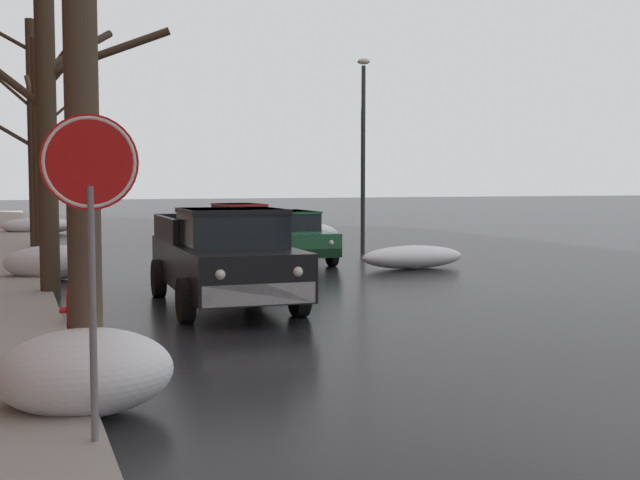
# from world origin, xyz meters

# --- Properties ---
(snow_bank_near_corner_left) EXTENTS (3.01, 1.49, 0.71)m
(snow_bank_near_corner_left) POSITION_xyz_m (-4.34, 31.48, 0.35)
(snow_bank_near_corner_left) COLOR white
(snow_bank_near_corner_left) RESTS_ON ground
(snow_bank_along_left_kerb) EXTENTS (2.45, 1.32, 0.85)m
(snow_bank_along_left_kerb) POSITION_xyz_m (3.89, 21.01, 0.41)
(snow_bank_along_left_kerb) COLOR white
(snow_bank_along_left_kerb) RESTS_ON ground
(snow_bank_mid_block_left) EXTENTS (1.67, 1.40, 0.82)m
(snow_bank_mid_block_left) POSITION_xyz_m (-4.80, 2.99, 0.40)
(snow_bank_mid_block_left) COLOR white
(snow_bank_mid_block_left) RESTS_ON ground
(snow_bank_near_corner_right) EXTENTS (2.06, 1.15, 0.60)m
(snow_bank_near_corner_right) POSITION_xyz_m (3.93, 22.23, 0.26)
(snow_bank_near_corner_right) COLOR white
(snow_bank_near_corner_right) RESTS_ON ground
(snow_bank_along_right_kerb) EXTENTS (2.09, 1.08, 0.79)m
(snow_bank_along_right_kerb) POSITION_xyz_m (-4.58, 14.30, 0.38)
(snow_bank_along_right_kerb) COLOR white
(snow_bank_along_right_kerb) RESTS_ON ground
(snow_bank_far_right_pile) EXTENTS (2.77, 1.03, 0.59)m
(snow_bank_far_right_pile) POSITION_xyz_m (4.16, 13.56, 0.29)
(snow_bank_far_right_pile) COLOR white
(snow_bank_far_right_pile) RESTS_ON ground
(bare_tree_at_the_corner) EXTENTS (2.59, 2.20, 7.07)m
(bare_tree_at_the_corner) POSITION_xyz_m (-4.73, 3.30, 3.72)
(bare_tree_at_the_corner) COLOR #4C3D2D
(bare_tree_at_the_corner) RESTS_ON ground
(bare_tree_second_along_sidewalk) EXTENTS (3.50, 1.72, 6.56)m
(bare_tree_second_along_sidewalk) POSITION_xyz_m (-4.62, 11.50, 3.42)
(bare_tree_second_along_sidewalk) COLOR #423323
(bare_tree_second_along_sidewalk) RESTS_ON ground
(bare_tree_mid_block) EXTENTS (1.29, 3.74, 5.61)m
(bare_tree_mid_block) POSITION_xyz_m (-4.69, 15.71, 3.02)
(bare_tree_mid_block) COLOR #423323
(bare_tree_mid_block) RESTS_ON ground
(bare_tree_far_down_block) EXTENTS (3.17, 1.43, 7.41)m
(bare_tree_far_down_block) POSITION_xyz_m (-4.81, 22.97, 3.90)
(bare_tree_far_down_block) COLOR #382B1E
(bare_tree_far_down_block) RESTS_ON ground
(pickup_truck_black_approaching_near_lane) EXTENTS (2.20, 5.25, 1.76)m
(pickup_truck_black_approaching_near_lane) POSITION_xyz_m (-1.88, 9.03, 0.88)
(pickup_truck_black_approaching_near_lane) COLOR black
(pickup_truck_black_approaching_near_lane) RESTS_ON ground
(sedan_green_parked_kerbside_close) EXTENTS (1.95, 4.13, 1.42)m
(sedan_green_parked_kerbside_close) POSITION_xyz_m (1.57, 16.15, 0.75)
(sedan_green_parked_kerbside_close) COLOR #1E5633
(sedan_green_parked_kerbside_close) RESTS_ON ground
(sedan_red_parked_kerbside_mid) EXTENTS (2.06, 4.39, 1.42)m
(sedan_red_parked_kerbside_mid) POSITION_xyz_m (2.30, 23.47, 0.75)
(sedan_red_parked_kerbside_mid) COLOR red
(sedan_red_parked_kerbside_mid) RESTS_ON ground
(fire_hydrant) EXTENTS (0.42, 0.22, 0.71)m
(fire_hydrant) POSITION_xyz_m (-4.54, 7.64, 0.36)
(fire_hydrant) COLOR red
(fire_hydrant) RESTS_ON ground
(stop_sign_at_corner) EXTENTS (0.76, 0.12, 2.75)m
(stop_sign_at_corner) POSITION_xyz_m (-4.78, 1.72, 2.13)
(stop_sign_at_corner) COLOR slate
(stop_sign_at_corner) RESTS_ON ground
(street_lamp_post) EXTENTS (0.44, 0.24, 6.07)m
(street_lamp_post) POSITION_xyz_m (5.04, 18.76, 3.39)
(street_lamp_post) COLOR #28282D
(street_lamp_post) RESTS_ON ground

